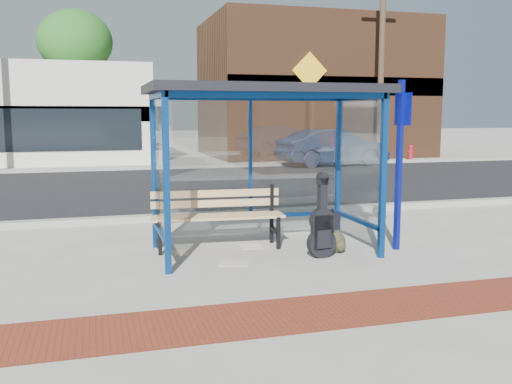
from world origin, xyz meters
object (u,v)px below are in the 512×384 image
object	(u,v)px
parked_car	(333,147)
bench	(217,213)
suitcase	(328,228)
guitar_bag	(322,228)
backpack	(338,242)
fire_hydrant	(411,152)

from	to	relation	value
parked_car	bench	bearing A→B (deg)	142.24
suitcase	parked_car	size ratio (longest dim) A/B	0.13
guitar_bag	backpack	bearing A→B (deg)	23.70
backpack	fire_hydrant	distance (m)	17.50
bench	parked_car	distance (m)	14.19
bench	parked_car	bearing A→B (deg)	63.33
bench	suitcase	world-z (taller)	bench
guitar_bag	suitcase	xyz separation A→B (m)	(0.41, 0.73, -0.17)
guitar_bag	parked_car	distance (m)	14.48
bench	guitar_bag	size ratio (longest dim) A/B	1.75
backpack	fire_hydrant	bearing A→B (deg)	43.87
suitcase	backpack	bearing A→B (deg)	-111.61
guitar_bag	parked_car	bearing A→B (deg)	58.87
backpack	parked_car	world-z (taller)	parked_car
backpack	guitar_bag	bearing A→B (deg)	-161.04
bench	parked_car	xyz separation A→B (m)	(7.22, 12.21, 0.19)
fire_hydrant	backpack	bearing A→B (deg)	-124.45
fire_hydrant	parked_car	bearing A→B (deg)	-161.69
guitar_bag	backpack	size ratio (longest dim) A/B	3.50
bench	suitcase	bearing A→B (deg)	-4.71
guitar_bag	fire_hydrant	bearing A→B (deg)	48.07
guitar_bag	suitcase	bearing A→B (deg)	53.89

